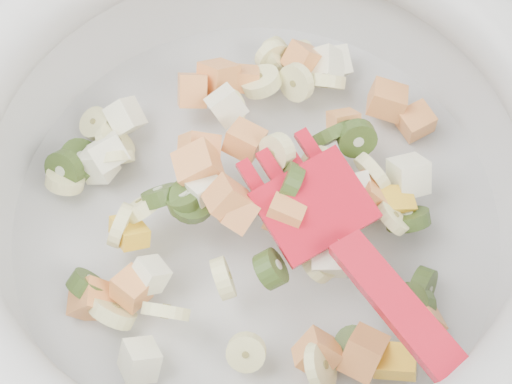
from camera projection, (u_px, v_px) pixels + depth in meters
The scene contains 2 objects.
counter at pixel (145, 280), 0.98m from camera, with size 2.00×0.60×0.90m, color gray.
mixing_bowl at pixel (256, 182), 0.46m from camera, with size 0.44×0.40×0.11m.
Camera 1 is at (0.32, 1.20, 1.36)m, focal length 55.00 mm.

